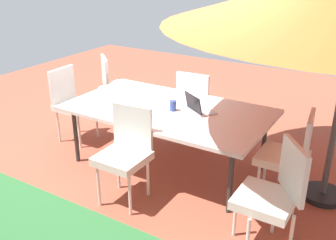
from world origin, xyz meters
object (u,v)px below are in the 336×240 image
Objects in this scene: chair_east at (72,101)px; cup at (173,106)px; laptop at (199,108)px; chair_north at (126,150)px; chair_southeast at (116,84)px; chair_west at (290,153)px; chair_south at (197,102)px; dining_table at (168,111)px; chair_northwest at (273,193)px.

cup is (-1.56, -0.00, 0.24)m from chair_east.
laptop is (-1.82, -0.12, 0.23)m from chair_east.
chair_southeast is at bearing 125.69° from chair_north.
chair_southeast is 2.95m from chair_west.
chair_south is 1.66m from chair_east.
chair_south is 1.64m from chair_west.
dining_table is 1.41m from chair_west.
dining_table is 0.82m from chair_north.
chair_west is 1.09m from laptop.
chair_northwest is 3.04m from chair_east.
chair_south is at bearing -81.89° from cup.
chair_northwest and chair_north have the same top height.
chair_southeast reaches higher than laptop.
laptop is at bearing 114.74° from chair_south.
chair_east is (0.05, 0.86, 0.00)m from chair_southeast.
chair_west is at bearing -153.30° from laptop.
chair_east is (1.44, 0.81, 0.00)m from chair_south.
chair_west is 2.44× the size of laptop.
cup reaches higher than dining_table.
chair_south is 2.44× the size of laptop.
chair_south is 1.00× the size of chair_southeast.
chair_south and chair_southeast have the same top height.
dining_table is 2.34× the size of chair_north.
chair_northwest reaches higher than dining_table.
chair_east is 1.84m from laptop.
chair_north is at bearing 83.61° from cup.
laptop is 0.29m from cup.
dining_table is at bearing -168.37° from chair_southeast.
chair_northwest is at bearing 130.24° from chair_south.
chair_northwest is (-1.48, 0.78, -0.14)m from dining_table.
chair_southeast is 1.00× the size of chair_west.
chair_north is 1.66m from chair_east.
laptop is (-0.35, -0.89, 0.23)m from chair_north.
chair_south is 0.82m from laptop.
chair_northwest reaches higher than laptop.
chair_south is at bearing -29.03° from laptop.
laptop reaches higher than dining_table.
cup is at bearing 158.49° from dining_table.
chair_northwest is 1.00× the size of chair_east.
laptop is (1.06, -0.11, 0.23)m from chair_west.
chair_southeast reaches higher than dining_table.
chair_southeast is at bearing -5.54° from chair_east.
chair_northwest is 8.39× the size of cup.
laptop is at bearing -102.75° from chair_west.
chair_northwest is at bearing 151.63° from cup.
chair_northwest is 1.00× the size of chair_south.
chair_west is (-1.44, 0.80, 0.00)m from chair_south.
chair_east is (1.47, -0.77, 0.00)m from chair_north.
cup is at bearing 94.35° from chair_south.
chair_west is (-1.41, -0.78, 0.00)m from chair_north.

